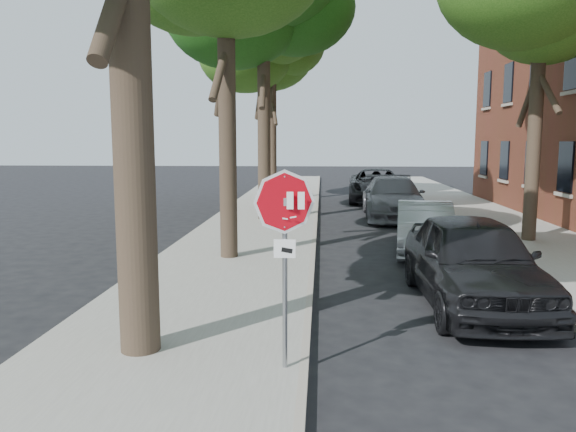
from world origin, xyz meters
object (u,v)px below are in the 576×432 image
at_px(stop_sign, 285,231).
at_px(tree_mid_b, 263,4).
at_px(car_b, 425,228).
at_px(tree_far, 272,55).
at_px(car_a, 473,261).
at_px(car_c, 393,198).
at_px(car_d, 376,185).

xyz_separation_m(stop_sign, tree_mid_b, (-1.72, 14.15, 6.05)).
distance_m(tree_mid_b, car_b, 10.58).
distance_m(tree_far, car_a, 19.55).
distance_m(car_a, car_c, 11.89).
bearing_deg(stop_sign, car_d, 81.43).
height_order(stop_sign, car_b, stop_sign).
height_order(car_b, car_d, car_d).
relative_size(car_a, car_d, 0.85).
height_order(tree_mid_b, car_d, tree_mid_b).
distance_m(car_a, car_b, 4.93).
relative_size(tree_far, car_b, 2.20).
xyz_separation_m(stop_sign, tree_far, (-2.02, 21.14, 5.26)).
bearing_deg(tree_mid_b, car_a, -64.88).
distance_m(stop_sign, tree_mid_b, 15.48).
height_order(tree_far, car_d, tree_far).
xyz_separation_m(car_a, car_c, (0.00, 11.89, -0.04)).
bearing_deg(car_d, tree_far, -173.90).
distance_m(stop_sign, car_a, 4.89).
height_order(stop_sign, car_d, stop_sign).
xyz_separation_m(tree_mid_b, car_a, (5.02, -10.72, -7.14)).
relative_size(tree_far, car_c, 1.65).
distance_m(tree_mid_b, car_c, 8.84).
bearing_deg(tree_far, tree_mid_b, -87.56).
height_order(car_c, car_d, car_d).
bearing_deg(car_c, car_a, -88.23).
bearing_deg(car_c, car_d, 92.48).
xyz_separation_m(car_b, car_d, (-0.08, 13.04, 0.12)).
height_order(car_a, car_d, car_a).
bearing_deg(tree_mid_b, car_b, -49.02).
xyz_separation_m(tree_far, car_b, (5.32, -12.77, -6.51)).
height_order(tree_far, car_a, tree_far).
relative_size(car_a, car_b, 1.18).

